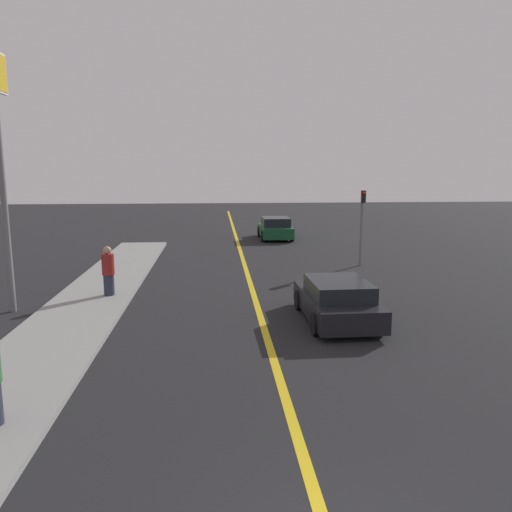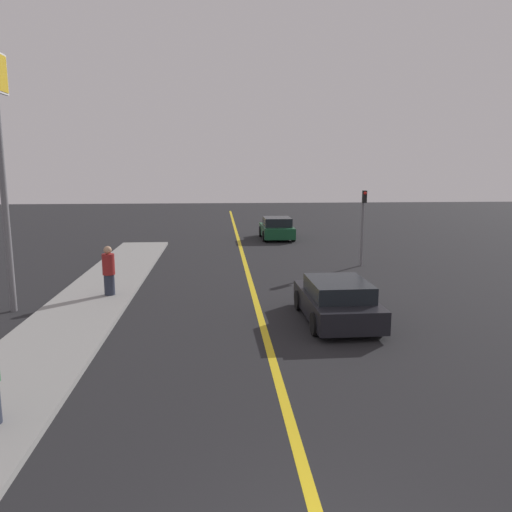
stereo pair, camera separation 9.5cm
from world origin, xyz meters
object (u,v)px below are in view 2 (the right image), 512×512
object	(u,v)px
car_ahead_center	(277,229)
traffic_light	(363,219)
pedestrian_mid_group	(109,271)
car_near_right_lane	(337,301)

from	to	relation	value
car_ahead_center	traffic_light	xyz separation A→B (m)	(2.88, -9.17, 1.50)
pedestrian_mid_group	traffic_light	distance (m)	11.63
car_ahead_center	traffic_light	bearing A→B (deg)	-72.85
car_ahead_center	pedestrian_mid_group	distance (m)	16.14
pedestrian_mid_group	traffic_light	world-z (taller)	traffic_light
car_near_right_lane	pedestrian_mid_group	bearing A→B (deg)	155.59
car_ahead_center	pedestrian_mid_group	size ratio (longest dim) A/B	2.26
car_ahead_center	car_near_right_lane	bearing A→B (deg)	-91.10
car_near_right_lane	traffic_light	size ratio (longest dim) A/B	1.17
car_ahead_center	traffic_light	world-z (taller)	traffic_light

